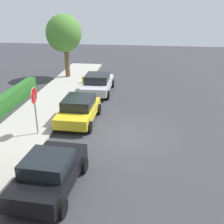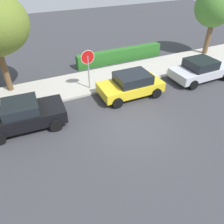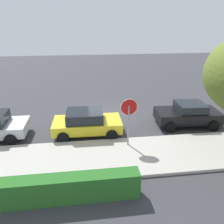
{
  "view_description": "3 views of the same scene",
  "coord_description": "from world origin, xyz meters",
  "px_view_note": "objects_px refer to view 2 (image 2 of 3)",
  "views": [
    {
      "loc": [
        -13.19,
        -1.01,
        6.72
      ],
      "look_at": [
        0.78,
        0.78,
        0.96
      ],
      "focal_mm": 45.0,
      "sensor_mm": 36.0,
      "label": 1
    },
    {
      "loc": [
        -4.63,
        -7.3,
        7.11
      ],
      "look_at": [
        -0.86,
        0.67,
        0.77
      ],
      "focal_mm": 35.0,
      "sensor_mm": 36.0,
      "label": 2
    },
    {
      "loc": [
        1.44,
        14.16,
        6.05
      ],
      "look_at": [
        -0.12,
        2.1,
        1.0
      ],
      "focal_mm": 35.0,
      "sensor_mm": 36.0,
      "label": 3
    }
  ],
  "objects_px": {
    "parked_car_silver": "(201,69)",
    "parked_car_black": "(24,114)",
    "stop_sign": "(88,63)",
    "fire_hydrant": "(204,62)",
    "street_tree_near_corner": "(215,6)",
    "parked_car_yellow": "(131,85)"
  },
  "relations": [
    {
      "from": "stop_sign",
      "to": "fire_hydrant",
      "type": "relative_size",
      "value": 3.69
    },
    {
      "from": "stop_sign",
      "to": "street_tree_near_corner",
      "type": "xyz_separation_m",
      "value": [
        11.33,
        1.68,
        2.01
      ]
    },
    {
      "from": "parked_car_yellow",
      "to": "parked_car_silver",
      "type": "distance_m",
      "value": 5.43
    },
    {
      "from": "stop_sign",
      "to": "fire_hydrant",
      "type": "xyz_separation_m",
      "value": [
        9.46,
        -0.29,
        -1.48
      ]
    },
    {
      "from": "stop_sign",
      "to": "street_tree_near_corner",
      "type": "height_order",
      "value": "street_tree_near_corner"
    },
    {
      "from": "parked_car_yellow",
      "to": "street_tree_near_corner",
      "type": "distance_m",
      "value": 10.34
    },
    {
      "from": "parked_car_yellow",
      "to": "fire_hydrant",
      "type": "xyz_separation_m",
      "value": [
        7.38,
        1.4,
        -0.38
      ]
    },
    {
      "from": "stop_sign",
      "to": "parked_car_silver",
      "type": "relative_size",
      "value": 0.61
    },
    {
      "from": "parked_car_black",
      "to": "fire_hydrant",
      "type": "bearing_deg",
      "value": 7.59
    },
    {
      "from": "parked_car_black",
      "to": "fire_hydrant",
      "type": "relative_size",
      "value": 5.5
    },
    {
      "from": "parked_car_black",
      "to": "parked_car_silver",
      "type": "relative_size",
      "value": 0.9
    },
    {
      "from": "fire_hydrant",
      "to": "stop_sign",
      "type": "bearing_deg",
      "value": 178.22
    },
    {
      "from": "stop_sign",
      "to": "parked_car_yellow",
      "type": "bearing_deg",
      "value": -39.31
    },
    {
      "from": "parked_car_silver",
      "to": "street_tree_near_corner",
      "type": "xyz_separation_m",
      "value": [
        3.83,
        3.54,
        3.12
      ]
    },
    {
      "from": "stop_sign",
      "to": "fire_hydrant",
      "type": "bearing_deg",
      "value": -1.78
    },
    {
      "from": "parked_car_silver",
      "to": "fire_hydrant",
      "type": "distance_m",
      "value": 2.53
    },
    {
      "from": "stop_sign",
      "to": "parked_car_silver",
      "type": "height_order",
      "value": "stop_sign"
    },
    {
      "from": "parked_car_silver",
      "to": "parked_car_black",
      "type": "bearing_deg",
      "value": -178.75
    },
    {
      "from": "parked_car_black",
      "to": "fire_hydrant",
      "type": "height_order",
      "value": "parked_car_black"
    },
    {
      "from": "parked_car_black",
      "to": "fire_hydrant",
      "type": "xyz_separation_m",
      "value": [
        13.65,
        1.82,
        -0.37
      ]
    },
    {
      "from": "street_tree_near_corner",
      "to": "parked_car_silver",
      "type": "bearing_deg",
      "value": -137.22
    },
    {
      "from": "parked_car_black",
      "to": "stop_sign",
      "type": "bearing_deg",
      "value": 26.75
    }
  ]
}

